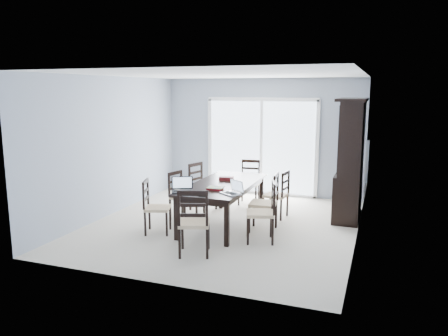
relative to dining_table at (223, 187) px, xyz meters
The scene contains 24 objects.
floor 0.67m from the dining_table, ahead, with size 5.00×5.00×0.00m, color beige.
ceiling 1.93m from the dining_table, ahead, with size 5.00×5.00×0.00m, color white.
back_wall 2.58m from the dining_table, 90.00° to the left, with size 4.50×0.02×2.60m, color #919CAD.
wall_left 2.34m from the dining_table, behind, with size 0.02×5.00×2.60m, color #919CAD.
wall_right 2.34m from the dining_table, ahead, with size 0.02×5.00×2.60m, color #919CAD.
balcony 3.57m from the dining_table, 90.00° to the left, with size 4.50×2.00×0.10m, color gray.
railing 4.50m from the dining_table, 90.00° to the left, with size 4.50×0.06×1.10m, color #99999E.
dining_table is the anchor object (origin of this frame).
china_hutch 2.41m from the dining_table, 31.71° to the left, with size 0.50×1.38×2.20m.
sliding_door 2.51m from the dining_table, 90.00° to the left, with size 2.52×0.05×2.18m.
chair_left_near 1.26m from the dining_table, 139.73° to the right, with size 0.50×0.49×1.04m.
chair_left_mid 0.91m from the dining_table, behind, with size 0.47×0.46×1.01m.
chair_left_far 1.14m from the dining_table, 134.76° to the left, with size 0.52×0.51×1.07m.
chair_right_near 1.08m from the dining_table, 31.69° to the right, with size 0.53×0.53×1.11m.
chair_right_mid 0.84m from the dining_table, ahead, with size 0.48×0.47×1.15m.
chair_right_far 1.14m from the dining_table, 42.36° to the left, with size 0.44×0.43×1.02m.
chair_end_near 1.55m from the dining_table, 85.68° to the right, with size 0.55×0.56×1.14m.
chair_end_far 1.62m from the dining_table, 90.19° to the left, with size 0.44×0.45×1.05m.
laptop_dark 0.95m from the dining_table, 113.96° to the right, with size 0.41×0.36×0.23m.
laptop_silver 0.82m from the dining_table, 61.92° to the right, with size 0.37×0.35×0.21m.
book_stack 0.52m from the dining_table, 85.31° to the right, with size 0.27×0.21×0.04m.
cell_phone 1.00m from the dining_table, 88.28° to the right, with size 0.12×0.06×0.01m, color black.
game_box 0.28m from the dining_table, 98.89° to the left, with size 0.25×0.13×0.06m, color #531017.
hot_tub 3.45m from the dining_table, 93.46° to the left, with size 1.94×1.77×0.92m.
Camera 1 is at (2.55, -6.95, 2.35)m, focal length 35.00 mm.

